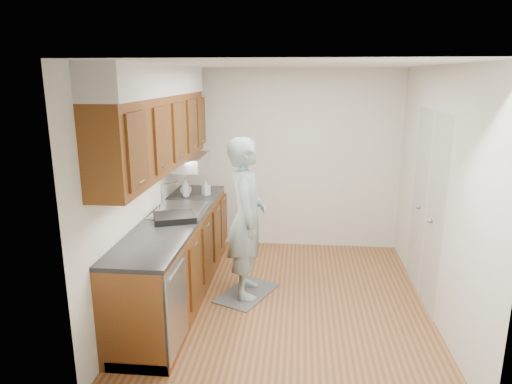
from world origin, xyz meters
TOP-DOWN VIEW (x-y plane):
  - floor at (0.00, 0.00)m, footprint 3.50×3.50m
  - ceiling at (0.00, 0.00)m, footprint 3.50×3.50m
  - wall_left at (-1.50, 0.00)m, footprint 0.02×3.50m
  - wall_right at (1.50, 0.00)m, footprint 0.02×3.50m
  - wall_back at (0.00, 1.75)m, footprint 3.00×0.02m
  - counter at (-1.20, -0.00)m, footprint 0.64×2.80m
  - upper_cabinets at (-1.33, 0.05)m, footprint 0.47×2.80m
  - closet_door at (1.49, 0.30)m, footprint 0.02×1.22m
  - floor_mat at (-0.44, 0.12)m, footprint 0.72×0.88m
  - person at (-0.44, 0.12)m, footprint 0.55×0.75m
  - soap_bottle_a at (-1.27, 0.79)m, footprint 0.11×0.11m
  - soap_bottle_b at (-1.04, 0.89)m, footprint 0.12×0.12m
  - soap_bottle_c at (-1.30, 0.88)m, footprint 0.21×0.21m
  - dish_rack at (-1.16, -0.16)m, footprint 0.51×0.48m

SIDE VIEW (x-z plane):
  - floor at x=0.00m, z-range 0.00..0.00m
  - floor_mat at x=-0.44m, z-range 0.00..0.01m
  - counter at x=-1.20m, z-range -0.16..1.14m
  - dish_rack at x=-1.16m, z-range 0.94..1.01m
  - person at x=-0.44m, z-range 0.01..2.01m
  - closet_door at x=1.49m, z-range 0.00..2.05m
  - soap_bottle_c at x=-1.30m, z-range 0.94..1.13m
  - soap_bottle_b at x=-1.04m, z-range 0.94..1.13m
  - soap_bottle_a at x=-1.27m, z-range 0.94..1.18m
  - wall_left at x=-1.50m, z-range 0.00..2.50m
  - wall_right at x=1.50m, z-range 0.00..2.50m
  - wall_back at x=0.00m, z-range 0.00..2.50m
  - upper_cabinets at x=-1.33m, z-range 1.34..2.55m
  - ceiling at x=0.00m, z-range 2.50..2.50m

